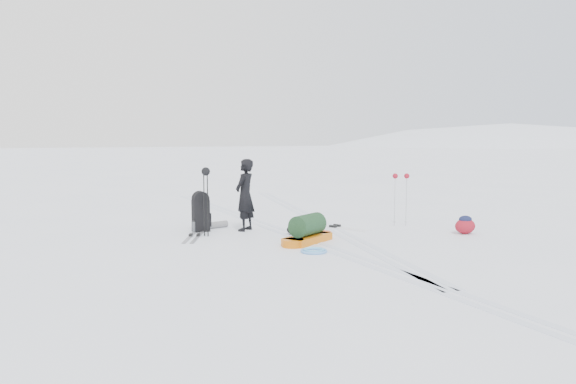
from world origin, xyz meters
The scene contains 13 objects.
ground centered at (0.00, 0.00, 0.00)m, with size 200.00×200.00×0.00m, color white.
ski_tracks centered at (0.61, 0.88, 0.00)m, with size 3.38×17.97×0.01m.
skier centered at (-0.79, 1.07, 0.83)m, with size 0.61×0.40×1.66m, color black.
pulk_sled centered at (-0.03, -0.80, 0.22)m, with size 1.51×1.22×0.59m.
expedition_rucksack centered at (-1.71, 1.37, 0.43)m, with size 0.94×0.65×0.93m.
ski_poles_black centered at (-1.79, 0.69, 1.24)m, with size 0.19×0.19×1.51m.
ski_poles_silver centered at (2.93, 0.35, 1.07)m, with size 0.39×0.23×1.28m.
touring_skis_grey centered at (-2.05, 0.74, 0.01)m, with size 0.86×1.64×0.06m.
touring_skis_white centered at (1.34, 0.69, 0.02)m, with size 1.16×1.73×0.07m.
rope_coil centered at (-0.30, -1.72, 0.03)m, with size 0.55×0.55×0.06m.
small_daypack centered at (3.67, -1.15, 0.20)m, with size 0.53×0.44×0.41m.
thermos_pair centered at (-1.87, 1.25, 0.13)m, with size 0.29×0.18×0.29m.
stuff_sack centered at (0.08, 0.18, 0.11)m, with size 0.37×0.29×0.22m.
Camera 1 is at (-4.59, -11.24, 2.19)m, focal length 35.00 mm.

